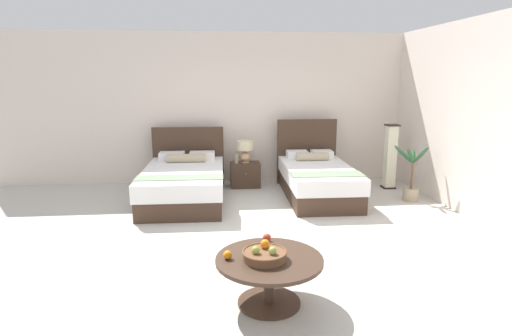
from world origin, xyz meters
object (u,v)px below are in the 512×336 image
(vase, at_px, (237,158))
(floor_lamp_corner, at_px, (390,157))
(loose_apple, at_px, (267,237))
(loose_orange, at_px, (228,255))
(potted_palm, at_px, (411,182))
(nightstand, at_px, (245,175))
(bed_near_window, at_px, (184,182))
(table_lamp, at_px, (245,149))
(bed_near_corner, at_px, (317,179))
(coffee_table, at_px, (269,269))
(fruit_bowl, at_px, (264,254))

(vase, bearing_deg, floor_lamp_corner, -6.41)
(loose_apple, bearing_deg, loose_orange, -136.95)
(potted_palm, bearing_deg, nightstand, 156.34)
(potted_palm, bearing_deg, loose_apple, -136.39)
(bed_near_window, relative_size, loose_orange, 28.39)
(floor_lamp_corner, bearing_deg, potted_palm, -87.43)
(table_lamp, height_order, potted_palm, potted_palm)
(table_lamp, height_order, loose_orange, table_lamp)
(table_lamp, height_order, floor_lamp_corner, floor_lamp_corner)
(table_lamp, relative_size, vase, 2.21)
(bed_near_corner, xyz_separation_m, coffee_table, (-1.27, -3.40, 0.02))
(bed_near_window, bearing_deg, table_lamp, 36.72)
(table_lamp, bearing_deg, vase, -159.95)
(coffee_table, bearing_deg, table_lamp, 88.84)
(loose_apple, bearing_deg, bed_near_window, 108.69)
(fruit_bowl, relative_size, loose_orange, 5.11)
(loose_orange, bearing_deg, vase, 85.95)
(bed_near_corner, bearing_deg, nightstand, 146.60)
(table_lamp, distance_m, coffee_table, 4.22)
(bed_near_corner, xyz_separation_m, loose_apple, (-1.24, -3.02, 0.18))
(coffee_table, xyz_separation_m, floor_lamp_corner, (2.74, 3.83, 0.26))
(bed_near_window, relative_size, table_lamp, 5.37)
(bed_near_corner, height_order, floor_lamp_corner, bed_near_corner)
(fruit_bowl, height_order, loose_orange, fruit_bowl)
(coffee_table, distance_m, potted_palm, 4.09)
(fruit_bowl, bearing_deg, nightstand, 88.19)
(nightstand, relative_size, floor_lamp_corner, 0.46)
(bed_near_corner, height_order, coffee_table, bed_near_corner)
(vase, distance_m, potted_palm, 3.08)
(bed_near_window, bearing_deg, loose_apple, -71.31)
(coffee_table, height_order, loose_apple, loose_apple)
(bed_near_window, height_order, table_lamp, bed_near_window)
(table_lamp, xyz_separation_m, potted_palm, (2.69, -1.20, -0.39))
(vase, height_order, loose_orange, vase)
(fruit_bowl, bearing_deg, floor_lamp_corner, 54.15)
(bed_near_window, bearing_deg, bed_near_corner, 0.16)
(table_lamp, distance_m, loose_orange, 4.22)
(bed_near_window, xyz_separation_m, floor_lamp_corner, (3.74, 0.43, 0.29))
(table_lamp, xyz_separation_m, vase, (-0.16, -0.06, -0.16))
(coffee_table, distance_m, loose_apple, 0.41)
(table_lamp, relative_size, floor_lamp_corner, 0.35)
(bed_near_corner, distance_m, vase, 1.56)
(vase, bearing_deg, bed_near_corner, -28.77)
(coffee_table, distance_m, floor_lamp_corner, 4.71)
(bed_near_corner, relative_size, potted_palm, 2.19)
(bed_near_corner, bearing_deg, floor_lamp_corner, 16.02)
(bed_near_corner, height_order, nightstand, bed_near_corner)
(vase, distance_m, loose_apple, 3.76)
(bed_near_corner, distance_m, coffee_table, 3.63)
(bed_near_window, bearing_deg, fruit_bowl, -74.57)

